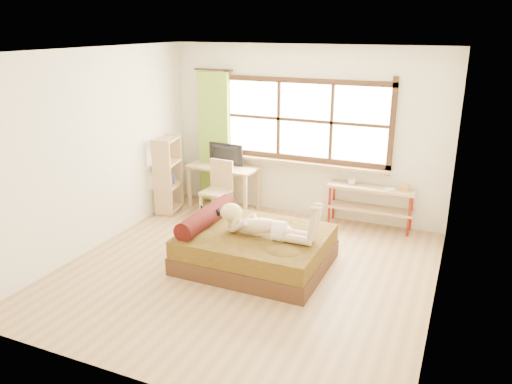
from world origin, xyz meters
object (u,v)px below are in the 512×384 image
at_px(bed, 253,247).
at_px(bookshelf, 168,174).
at_px(chair, 219,186).
at_px(desk, 223,172).
at_px(woman, 265,216).
at_px(kitten, 210,214).
at_px(pipe_shelf, 371,198).

bearing_deg(bed, bookshelf, 149.35).
xyz_separation_m(bed, chair, (-1.21, 1.38, 0.27)).
distance_m(bed, desk, 2.22).
height_order(desk, chair, chair).
relative_size(bed, chair, 1.98).
height_order(woman, chair, woman).
height_order(kitten, bookshelf, bookshelf).
bearing_deg(woman, desk, 130.55).
height_order(bed, desk, desk).
relative_size(chair, bookshelf, 0.74).
bearing_deg(chair, kitten, -63.72).
relative_size(pipe_shelf, bookshelf, 1.05).
relative_size(woman, desk, 1.05).
relative_size(bed, desk, 1.51).
distance_m(desk, bookshelf, 0.91).
xyz_separation_m(bed, pipe_shelf, (1.15, 1.86, 0.23)).
bearing_deg(bed, desk, 127.48).
distance_m(bed, bookshelf, 2.46).
relative_size(chair, pipe_shelf, 0.71).
bearing_deg(pipe_shelf, bed, -122.03).
bearing_deg(woman, pipe_shelf, 64.04).
relative_size(bed, kitten, 6.72).
distance_m(bed, woman, 0.52).
bearing_deg(desk, chair, -70.15).
bearing_deg(chair, bookshelf, -168.49).
height_order(woman, desk, woman).
bearing_deg(chair, bed, -45.08).
relative_size(desk, pipe_shelf, 0.93).
height_order(chair, pipe_shelf, chair).
xyz_separation_m(woman, bookshelf, (-2.27, 1.31, -0.09)).
xyz_separation_m(kitten, desk, (-0.64, 1.64, 0.08)).
xyz_separation_m(woman, kitten, (-0.87, 0.15, -0.16)).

